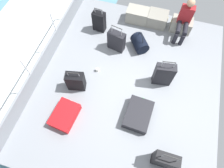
{
  "coord_description": "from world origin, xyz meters",
  "views": [
    {
      "loc": [
        0.25,
        -2.23,
        4.16
      ],
      "look_at": [
        -0.34,
        -0.3,
        0.25
      ],
      "focal_mm": 30.32,
      "sensor_mm": 36.0,
      "label": 1
    }
  ],
  "objects": [
    {
      "name": "paper_cup",
      "position": [
        -0.85,
        0.08,
        0.05
      ],
      "size": [
        0.08,
        0.08,
        0.1
      ],
      "primitive_type": "cylinder",
      "color": "white",
      "rests_on": "ground_plane"
    },
    {
      "name": "duffel_bag",
      "position": [
        -0.0,
        1.12,
        0.18
      ],
      "size": [
        0.57,
        0.61,
        0.52
      ],
      "color": "black",
      "rests_on": "ground_plane"
    },
    {
      "name": "suitcase_3",
      "position": [
        -1.17,
        -0.49,
        0.27
      ],
      "size": [
        0.45,
        0.31,
        0.66
      ],
      "color": "black",
      "rests_on": "ground_plane"
    },
    {
      "name": "suitcase_2",
      "position": [
        0.75,
        0.24,
        0.34
      ],
      "size": [
        0.47,
        0.26,
        0.86
      ],
      "color": "black",
      "rests_on": "ground_plane"
    },
    {
      "name": "suitcase_6",
      "position": [
        0.42,
        -0.79,
        0.11
      ],
      "size": [
        0.58,
        0.76,
        0.22
      ],
      "color": "black",
      "rests_on": "ground_plane"
    },
    {
      "name": "sea_wake",
      "position": [
        -3.6,
        0.0,
        -0.34
      ],
      "size": [
        12.0,
        12.0,
        0.01
      ],
      "color": "#598C9E",
      "rests_on": "ground_plane"
    },
    {
      "name": "suitcase_5",
      "position": [
        -1.25,
        1.45,
        0.3
      ],
      "size": [
        0.36,
        0.23,
        0.73
      ],
      "color": "black",
      "rests_on": "ground_plane"
    },
    {
      "name": "cargo_crate_1",
      "position": [
        0.29,
        2.14,
        0.18
      ],
      "size": [
        0.58,
        0.49,
        0.37
      ],
      "color": "gray",
      "rests_on": "ground_plane"
    },
    {
      "name": "suitcase_0",
      "position": [
        -1.14,
        -1.28,
        0.11
      ],
      "size": [
        0.55,
        0.71,
        0.22
      ],
      "color": "red",
      "rests_on": "ground_plane"
    },
    {
      "name": "railing_port",
      "position": [
        -2.17,
        0.0,
        0.78
      ],
      "size": [
        0.04,
        4.2,
        1.02
      ],
      "color": "silver",
      "rests_on": "ground_plane"
    },
    {
      "name": "cargo_crate_2",
      "position": [
        0.97,
        2.12,
        0.18
      ],
      "size": [
        0.6,
        0.4,
        0.35
      ],
      "color": "gray",
      "rests_on": "ground_plane"
    },
    {
      "name": "gunwale_port",
      "position": [
        -2.17,
        0.0,
        0.23
      ],
      "size": [
        0.06,
        5.2,
        0.45
      ],
      "primitive_type": "cube",
      "color": "gray",
      "rests_on": "ground_plane"
    },
    {
      "name": "passenger_seated",
      "position": [
        0.97,
        1.94,
        0.54
      ],
      "size": [
        0.34,
        0.66,
        1.05
      ],
      "color": "maroon",
      "rests_on": "ground_plane"
    },
    {
      "name": "suitcase_4",
      "position": [
        -0.59,
        0.93,
        0.29
      ],
      "size": [
        0.48,
        0.29,
        0.79
      ],
      "color": "black",
      "rests_on": "ground_plane"
    },
    {
      "name": "ground_plane",
      "position": [
        0.0,
        0.0,
        -0.03
      ],
      "size": [
        4.4,
        5.2,
        0.06
      ],
      "primitive_type": "cube",
      "color": "gray"
    },
    {
      "name": "suitcase_1",
      "position": [
        1.11,
        -1.59,
        0.28
      ],
      "size": [
        0.46,
        0.21,
        0.78
      ],
      "color": "black",
      "rests_on": "ground_plane"
    },
    {
      "name": "cargo_crate_0",
      "position": [
        -0.3,
        2.11,
        0.19
      ],
      "size": [
        0.65,
        0.42,
        0.39
      ],
      "color": "gray",
      "rests_on": "ground_plane"
    }
  ]
}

